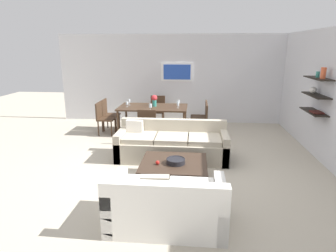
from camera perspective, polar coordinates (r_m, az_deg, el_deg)
name	(u,v)px	position (r m, az deg, el deg)	size (l,w,h in m)	color
ground_plane	(175,164)	(5.92, 1.44, -7.57)	(18.00, 18.00, 0.00)	#BCB29E
back_wall_unit	(193,79)	(9.02, 4.98, 9.27)	(8.40, 0.09, 2.70)	silver
right_wall_shelf_unit	(326,96)	(6.67, 28.99, 5.21)	(0.34, 8.20, 2.70)	silver
sofa_beige	(172,145)	(6.13, 0.76, -3.81)	(2.32, 0.90, 0.78)	#B2A893
loveseat_white	(167,205)	(3.93, -0.24, -15.48)	(1.54, 0.90, 0.78)	white
coffee_table	(174,172)	(5.10, 1.16, -9.17)	(1.15, 1.01, 0.38)	#38281E
decorative_bowl	(176,161)	(4.96, 1.55, -6.94)	(0.33, 0.33, 0.09)	black
apple_on_coffee_table	(158,163)	(4.92, -2.09, -7.27)	(0.07, 0.07, 0.07)	red
dining_table	(153,109)	(7.83, -3.00, 3.43)	(1.85, 1.03, 0.75)	#422D1E
dining_chair_right_far	(202,114)	(8.02, 6.74, 2.30)	(0.44, 0.44, 0.88)	#422D1E
dining_chair_right_near	(202,118)	(7.57, 6.80, 1.51)	(0.44, 0.44, 0.88)	#422D1E
dining_chair_left_far	(108,112)	(8.39, -11.81, 2.66)	(0.44, 0.44, 0.88)	#422D1E
dining_chair_left_near	(103,116)	(7.95, -12.77, 1.92)	(0.44, 0.44, 0.88)	#422D1E
dining_chair_foot	(148,124)	(6.99, -4.07, 0.40)	(0.44, 0.44, 0.88)	#422D1E
dining_chair_head	(157,108)	(8.76, -2.11, 3.53)	(0.44, 0.44, 0.88)	#422D1E
wine_glass_left_far	(129,101)	(8.05, -7.73, 4.92)	(0.06, 0.06, 0.17)	silver
wine_glass_right_far	(178,102)	(7.85, 2.09, 4.81)	(0.07, 0.07, 0.16)	silver
wine_glass_head	(155,99)	(8.24, -2.56, 5.42)	(0.06, 0.06, 0.19)	silver
wine_glass_right_near	(178,104)	(7.60, 1.98, 4.45)	(0.06, 0.06, 0.17)	silver
wine_glass_foot	(150,106)	(7.35, -3.53, 4.01)	(0.07, 0.07, 0.16)	silver
wine_glass_left_near	(127,103)	(7.81, -8.15, 4.49)	(0.07, 0.07, 0.14)	silver
centerpiece_vase	(154,100)	(7.82, -2.73, 5.24)	(0.16, 0.16, 0.31)	teal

